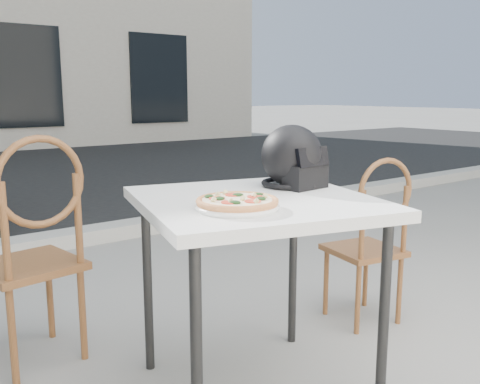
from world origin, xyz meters
TOP-DOWN VIEW (x-y plane):
  - curb at (0.00, 3.00)m, footprint 30.00×0.25m
  - cafe_table_main at (-0.40, 0.35)m, footprint 1.08×1.08m
  - plate at (-0.59, 0.21)m, footprint 0.34×0.34m
  - pizza at (-0.59, 0.21)m, footprint 0.37×0.37m
  - helmet at (-0.11, 0.45)m, footprint 0.29×0.30m
  - cafe_chair_main at (0.53, 0.51)m, footprint 0.41×0.41m
  - cafe_chair_side at (-1.04, 1.13)m, footprint 0.47×0.47m

SIDE VIEW (x-z plane):
  - curb at x=0.00m, z-range 0.00..0.12m
  - cafe_chair_main at x=0.53m, z-range 0.05..0.98m
  - cafe_chair_side at x=-1.04m, z-range 0.06..1.13m
  - cafe_table_main at x=-0.40m, z-range 0.34..1.18m
  - plate at x=-0.59m, z-range 0.84..0.86m
  - pizza at x=-0.59m, z-range 0.85..0.89m
  - helmet at x=-0.11m, z-range 0.82..1.09m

